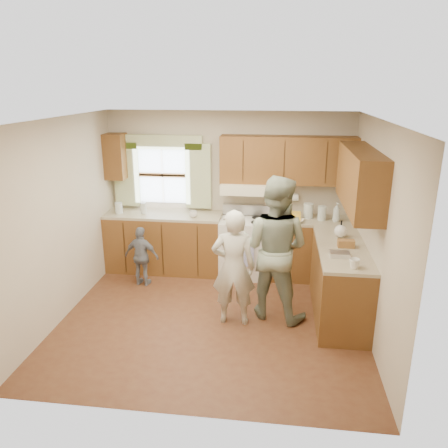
# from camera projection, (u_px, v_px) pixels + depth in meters

# --- Properties ---
(room) EXTENTS (3.80, 3.80, 3.80)m
(room) POSITION_uv_depth(u_px,v_px,m) (212.00, 226.00, 5.24)
(room) COLOR #502819
(room) RESTS_ON ground
(kitchen_fixtures) EXTENTS (3.80, 2.25, 2.15)m
(kitchen_fixtures) POSITION_uv_depth(u_px,v_px,m) (265.00, 232.00, 6.31)
(kitchen_fixtures) COLOR #47260F
(kitchen_fixtures) RESTS_ON ground
(stove) EXTENTS (0.76, 0.67, 1.07)m
(stove) POSITION_uv_depth(u_px,v_px,m) (245.00, 246.00, 6.80)
(stove) COLOR silver
(stove) RESTS_ON ground
(woman_left) EXTENTS (0.55, 0.37, 1.47)m
(woman_left) POSITION_uv_depth(u_px,v_px,m) (234.00, 268.00, 5.32)
(woman_left) COLOR beige
(woman_left) RESTS_ON ground
(woman_right) EXTENTS (1.08, 0.97, 1.84)m
(woman_right) POSITION_uv_depth(u_px,v_px,m) (275.00, 248.00, 5.44)
(woman_right) COLOR #29422A
(woman_right) RESTS_ON ground
(child) EXTENTS (0.56, 0.30, 0.90)m
(child) POSITION_uv_depth(u_px,v_px,m) (142.00, 256.00, 6.43)
(child) COLOR slate
(child) RESTS_ON ground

